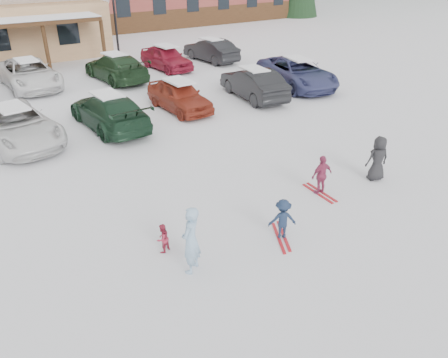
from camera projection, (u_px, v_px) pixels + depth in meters
ground at (234, 228)px, 12.04m from camera, size 160.00×160.00×0.00m
lamp_post at (113, 3)px, 30.09m from camera, size 0.50×0.25×6.25m
adult_skier at (191, 240)px, 10.07m from camera, size 0.75×0.71×1.73m
toddler_red at (163, 238)px, 10.93m from camera, size 0.47×0.43×0.79m
child_navy at (283, 219)px, 11.39m from camera, size 0.85×0.71×1.14m
skis_child_navy at (281, 237)px, 11.65m from camera, size 0.80×1.34×0.03m
child_magenta at (322, 175)px, 13.45m from camera, size 0.77×0.35×1.29m
skis_child_magenta at (320, 193)px, 13.75m from camera, size 0.27×1.41×0.03m
bystander_dark at (378, 159)px, 14.24m from camera, size 0.85×0.67×1.52m
parked_car_2 at (15, 125)px, 17.01m from camera, size 3.22×5.66×1.49m
parked_car_3 at (109, 111)px, 18.49m from camera, size 2.37×5.18×1.47m
parked_car_4 at (179, 95)px, 20.55m from camera, size 1.85×4.21×1.41m
parked_car_5 at (254, 84)px, 22.18m from camera, size 2.08×4.74×1.52m
parked_car_6 at (297, 73)px, 24.07m from camera, size 3.45×5.93×1.55m
parked_car_10 at (29, 74)px, 23.89m from camera, size 2.81×5.63×1.53m
parked_car_11 at (116, 67)px, 25.23m from camera, size 2.63×5.42×1.52m
parked_car_12 at (166, 58)px, 27.58m from camera, size 2.14×4.47×1.47m
parked_car_13 at (211, 50)px, 29.59m from camera, size 2.07×4.64×1.48m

